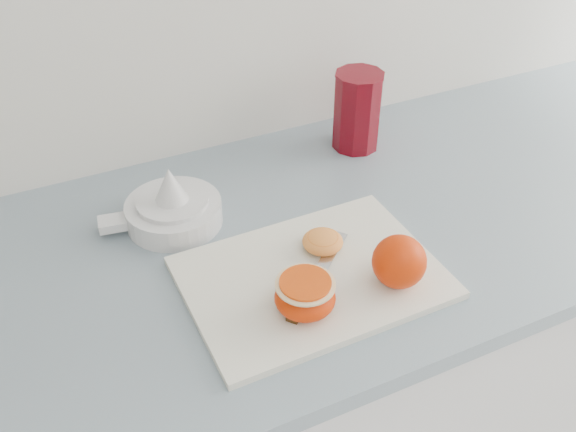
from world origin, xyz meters
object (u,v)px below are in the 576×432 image
(half_orange, at_px, (305,296))
(red_tumbler, at_px, (357,113))
(counter, at_px, (329,385))
(citrus_juicer, at_px, (172,208))
(cutting_board, at_px, (312,277))

(half_orange, relative_size, red_tumbler, 0.56)
(counter, distance_m, citrus_juicer, 0.55)
(cutting_board, bearing_deg, red_tumbler, 50.83)
(citrus_juicer, height_order, red_tumbler, red_tumbler)
(cutting_board, bearing_deg, citrus_juicer, 123.06)
(cutting_board, distance_m, red_tumbler, 0.40)
(cutting_board, bearing_deg, half_orange, -125.08)
(counter, xyz_separation_m, cutting_board, (-0.11, -0.12, 0.45))
(half_orange, distance_m, citrus_juicer, 0.30)
(cutting_board, bearing_deg, counter, 46.64)
(counter, distance_m, cutting_board, 0.48)
(half_orange, bearing_deg, counter, 49.19)
(half_orange, distance_m, red_tumbler, 0.46)
(counter, bearing_deg, cutting_board, -133.36)
(red_tumbler, bearing_deg, cutting_board, -129.17)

